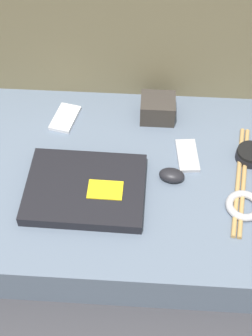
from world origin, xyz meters
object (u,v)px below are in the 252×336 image
(laptop, at_px, (86,189))
(computer_mouse, at_px, (172,175))
(speaker_puck, at_px, (250,155))
(camera_pouch, at_px, (158,108))
(phone_black, at_px, (65,118))
(phone_silver, at_px, (187,155))

(laptop, relative_size, computer_mouse, 4.15)
(speaker_puck, distance_m, camera_pouch, 0.30)
(laptop, distance_m, phone_black, 0.28)
(laptop, relative_size, phone_black, 2.55)
(phone_silver, relative_size, phone_black, 0.99)
(computer_mouse, relative_size, speaker_puck, 0.95)
(laptop, distance_m, computer_mouse, 0.23)
(laptop, distance_m, phone_silver, 0.30)
(laptop, xyz_separation_m, speaker_puck, (0.44, 0.15, 0.00))
(phone_silver, bearing_deg, phone_black, 154.84)
(computer_mouse, bearing_deg, speaker_puck, 30.49)
(computer_mouse, bearing_deg, phone_black, 155.63)
(computer_mouse, xyz_separation_m, phone_black, (-0.32, 0.21, -0.01))
(camera_pouch, bearing_deg, speaker_puck, -29.95)
(camera_pouch, bearing_deg, phone_black, -174.25)
(speaker_puck, bearing_deg, computer_mouse, -158.32)
(phone_black, relative_size, camera_pouch, 1.20)
(phone_silver, bearing_deg, camera_pouch, 113.65)
(phone_silver, bearing_deg, laptop, -158.19)
(computer_mouse, distance_m, phone_silver, 0.09)
(phone_black, bearing_deg, laptop, -58.36)
(speaker_puck, xyz_separation_m, phone_black, (-0.54, 0.12, -0.01))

